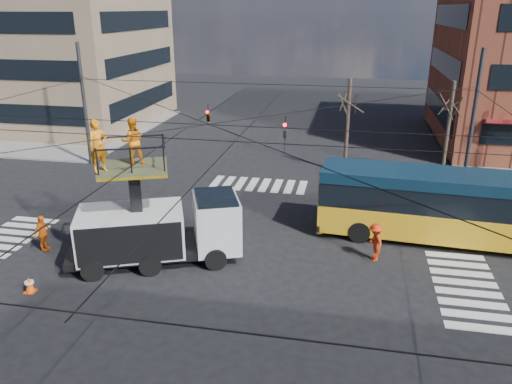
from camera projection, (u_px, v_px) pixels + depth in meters
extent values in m
plane|color=black|center=(213.00, 263.00, 20.80)|extent=(120.00, 120.00, 0.00)
cube|color=slate|center=(48.00, 128.00, 43.91)|extent=(18.00, 18.00, 0.12)
cube|color=black|center=(145.00, 99.00, 44.42)|extent=(0.12, 13.60, 1.50)
cube|color=black|center=(142.00, 61.00, 43.26)|extent=(0.12, 13.60, 1.50)
cube|color=black|center=(139.00, 20.00, 42.11)|extent=(0.12, 13.60, 1.50)
cube|color=black|center=(439.00, 108.00, 39.85)|extent=(0.12, 13.60, 1.58)
cube|color=black|center=(445.00, 63.00, 38.63)|extent=(0.12, 13.60, 1.57)
cube|color=black|center=(451.00, 16.00, 37.42)|extent=(0.12, 13.60, 1.57)
cylinder|color=#2D2D30|center=(473.00, 121.00, 28.27)|extent=(0.24, 0.24, 8.00)
cylinder|color=#2D2D30|center=(85.00, 105.00, 32.62)|extent=(0.24, 0.24, 8.00)
cylinder|color=black|center=(265.00, 84.00, 29.86)|extent=(24.00, 0.03, 0.03)
cylinder|color=black|center=(209.00, 124.00, 18.75)|extent=(24.02, 24.02, 0.03)
cylinder|color=black|center=(209.00, 124.00, 18.75)|extent=(24.02, 24.02, 0.03)
cylinder|color=black|center=(200.00, 140.00, 17.75)|extent=(24.00, 0.03, 0.03)
cylinder|color=black|center=(217.00, 125.00, 19.96)|extent=(24.00, 0.03, 0.03)
cylinder|color=black|center=(179.00, 133.00, 19.11)|extent=(0.03, 24.00, 0.03)
cylinder|color=black|center=(240.00, 136.00, 18.67)|extent=(0.03, 24.00, 0.03)
imported|color=black|center=(285.00, 130.00, 21.33)|extent=(0.16, 0.20, 1.00)
imported|color=black|center=(208.00, 112.00, 23.81)|extent=(0.26, 1.24, 0.50)
cylinder|color=#382B21|center=(347.00, 127.00, 31.27)|extent=(0.24, 0.24, 6.00)
cylinder|color=#382B21|center=(448.00, 131.00, 30.18)|extent=(0.24, 0.24, 6.00)
cube|color=black|center=(155.00, 249.00, 20.81)|extent=(7.32, 4.65, 0.30)
cube|color=silver|center=(217.00, 222.00, 20.92)|extent=(2.56, 2.90, 2.20)
cube|color=black|center=(216.00, 205.00, 20.64)|extent=(2.34, 2.73, 0.80)
cube|color=silver|center=(131.00, 231.00, 20.34)|extent=(4.83, 3.88, 1.80)
cylinder|color=black|center=(216.00, 259.00, 20.21)|extent=(0.97, 0.66, 0.90)
cylinder|color=black|center=(210.00, 235.00, 22.33)|extent=(0.97, 0.66, 0.90)
cylinder|color=black|center=(150.00, 265.00, 19.75)|extent=(0.97, 0.66, 0.90)
cylinder|color=black|center=(151.00, 240.00, 21.87)|extent=(0.97, 0.66, 0.90)
cylinder|color=black|center=(93.00, 270.00, 19.37)|extent=(0.97, 0.66, 0.90)
cylinder|color=black|center=(99.00, 244.00, 21.49)|extent=(0.97, 0.66, 0.90)
cube|color=black|center=(136.00, 200.00, 19.93)|extent=(0.59, 0.59, 2.77)
cube|color=#45482B|center=(133.00, 167.00, 19.45)|extent=(3.19, 2.92, 0.12)
cube|color=yellow|center=(133.00, 170.00, 19.49)|extent=(3.19, 2.92, 0.12)
imported|color=orange|center=(98.00, 146.00, 18.40)|extent=(0.82, 0.86, 1.97)
imported|color=orange|center=(133.00, 141.00, 19.41)|extent=(1.11, 1.03, 1.82)
cube|color=gold|center=(463.00, 223.00, 22.35)|extent=(12.88, 3.46, 1.30)
cube|color=black|center=(467.00, 198.00, 21.94)|extent=(12.88, 3.41, 1.10)
cube|color=#0B2233|center=(469.00, 181.00, 21.66)|extent=(12.88, 3.46, 0.50)
cube|color=gold|center=(324.00, 196.00, 23.65)|extent=(0.42, 2.48, 2.80)
cube|color=black|center=(322.00, 219.00, 24.07)|extent=(0.33, 2.60, 0.30)
cube|color=gold|center=(327.00, 172.00, 23.19)|extent=(0.21, 1.60, 0.35)
cylinder|color=black|center=(359.00, 232.00, 22.53)|extent=(1.02, 0.37, 1.00)
cylinder|color=black|center=(363.00, 212.00, 24.66)|extent=(1.02, 0.37, 1.00)
cone|color=#FD510A|center=(29.00, 284.00, 18.60)|extent=(0.36, 0.36, 0.63)
imported|color=#E0600E|center=(43.00, 233.00, 21.60)|extent=(0.50, 1.00, 1.65)
imported|color=red|center=(375.00, 242.00, 20.80)|extent=(0.93, 1.21, 1.66)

